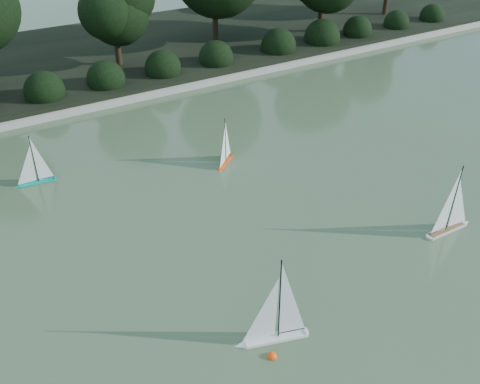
# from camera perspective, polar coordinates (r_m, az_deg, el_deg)

# --- Properties ---
(ground) EXTENTS (80.00, 80.00, 0.00)m
(ground) POSITION_cam_1_polar(r_m,az_deg,el_deg) (9.24, 7.02, -9.86)
(ground) COLOR #3C5130
(ground) RESTS_ON ground
(pond_coping) EXTENTS (40.00, 0.35, 0.18)m
(pond_coping) POSITION_cam_1_polar(r_m,az_deg,el_deg) (16.09, -12.97, 9.43)
(pond_coping) COLOR gray
(pond_coping) RESTS_ON ground
(far_bank) EXTENTS (40.00, 8.00, 0.30)m
(far_bank) POSITION_cam_1_polar(r_m,az_deg,el_deg) (19.69, -17.12, 13.29)
(far_bank) COLOR black
(far_bank) RESTS_ON ground
(shrub_hedge) EXTENTS (29.10, 1.10, 1.10)m
(shrub_hedge) POSITION_cam_1_polar(r_m,az_deg,el_deg) (16.76, -14.20, 11.54)
(shrub_hedge) COLOR black
(shrub_hedge) RESTS_ON ground
(sailboat_white_a) EXTENTS (1.15, 0.50, 1.59)m
(sailboat_white_a) POSITION_cam_1_polar(r_m,az_deg,el_deg) (8.16, 3.23, -14.30)
(sailboat_white_a) COLOR white
(sailboat_white_a) RESTS_ON ground
(sailboat_white_b) EXTENTS (1.15, 0.21, 1.57)m
(sailboat_white_b) POSITION_cam_1_polar(r_m,az_deg,el_deg) (11.04, 21.69, -2.72)
(sailboat_white_b) COLOR beige
(sailboat_white_b) RESTS_ON ground
(sailboat_orange) EXTENTS (0.74, 0.65, 1.20)m
(sailboat_orange) POSITION_cam_1_polar(r_m,az_deg,el_deg) (12.48, -1.66, 3.76)
(sailboat_orange) COLOR #E24A11
(sailboat_orange) RESTS_ON ground
(sailboat_teal) EXTENTS (0.92, 0.24, 1.25)m
(sailboat_teal) POSITION_cam_1_polar(r_m,az_deg,el_deg) (12.56, -21.26, 1.61)
(sailboat_teal) COLOR #029A83
(sailboat_teal) RESTS_ON ground
(race_buoy) EXTENTS (0.15, 0.15, 0.15)m
(race_buoy) POSITION_cam_1_polar(r_m,az_deg,el_deg) (8.14, 3.42, -17.13)
(race_buoy) COLOR #F8460D
(race_buoy) RESTS_ON ground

